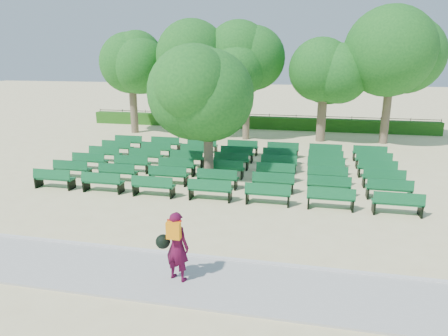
% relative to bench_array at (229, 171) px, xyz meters
% --- Properties ---
extents(ground, '(120.00, 120.00, 0.00)m').
position_rel_bench_array_xyz_m(ground, '(-0.37, -1.96, -0.09)').
color(ground, beige).
extents(paving, '(30.00, 2.20, 0.06)m').
position_rel_bench_array_xyz_m(paving, '(-0.37, -9.36, -0.06)').
color(paving, '#ADADA9').
rests_on(paving, ground).
extents(curb, '(30.00, 0.12, 0.10)m').
position_rel_bench_array_xyz_m(curb, '(-0.37, -8.21, -0.04)').
color(curb, silver).
rests_on(curb, ground).
extents(hedge, '(26.00, 0.70, 0.90)m').
position_rel_bench_array_xyz_m(hedge, '(-0.37, 12.04, 0.36)').
color(hedge, '#225B17').
rests_on(hedge, ground).
extents(fence, '(26.00, 0.10, 1.02)m').
position_rel_bench_array_xyz_m(fence, '(-0.37, 12.44, -0.09)').
color(fence, black).
rests_on(fence, ground).
extents(tree_line, '(21.80, 6.80, 7.04)m').
position_rel_bench_array_xyz_m(tree_line, '(-0.37, 8.04, -0.09)').
color(tree_line, '#1C631D').
rests_on(tree_line, ground).
extents(bench_array, '(1.69, 0.53, 1.07)m').
position_rel_bench_array_xyz_m(bench_array, '(0.00, 0.00, 0.00)').
color(bench_array, '#0F5A2D').
rests_on(bench_array, ground).
extents(tree_among, '(3.93, 3.93, 5.64)m').
position_rel_bench_array_xyz_m(tree_among, '(-0.66, -1.30, 3.77)').
color(tree_among, brown).
rests_on(tree_among, ground).
extents(person, '(0.88, 0.59, 1.77)m').
position_rel_bench_array_xyz_m(person, '(0.57, -9.43, 0.89)').
color(person, '#4C0A29').
rests_on(person, ground).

